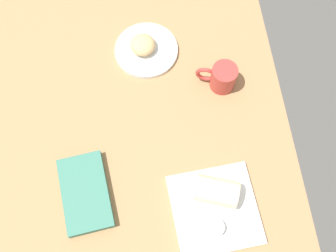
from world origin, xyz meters
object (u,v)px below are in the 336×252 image
Objects in this scene: breakfast_wrap at (217,191)px; book_stack at (85,193)px; scone_pastry at (143,45)px; coffee_mug at (222,77)px; square_plate at (215,210)px; round_plate at (146,50)px; sauce_cup at (216,228)px.

breakfast_wrap is 0.49× the size of book_stack.
scone_pastry is 0.66× the size of coffee_mug.
coffee_mug is (-37.79, 7.94, 3.63)cm from square_plate.
breakfast_wrap is 35.57cm from book_stack.
breakfast_wrap reaches higher than scone_pastry.
breakfast_wrap is (48.01, 14.06, 4.48)cm from round_plate.
breakfast_wrap is 34.55cm from coffee_mug.
breakfast_wrap is at bearing 16.33° from round_plate.
breakfast_wrap is at bearing 170.51° from sauce_cup.
scone_pastry is (-0.18, -0.99, 2.96)cm from round_plate.
sauce_cup reaches higher than book_stack.
round_plate is 48.34cm from book_stack.
book_stack is (-4.49, -35.08, -3.73)cm from breakfast_wrap.
scone_pastry is 0.35× the size of square_plate.
book_stack is at bearing -103.89° from square_plate.
scone_pastry is 54.23cm from square_plate.
square_plate is 2.03× the size of breakfast_wrap.
sauce_cup is 0.38× the size of coffee_mug.
round_plate is at bearing -167.59° from sauce_cup.
book_stack reaches higher than round_plate.
breakfast_wrap is at bearing 82.70° from book_stack.
sauce_cup is 36.23cm from book_stack.
coffee_mug reaches higher than scone_pastry.
book_stack is at bearing -25.78° from round_plate.
round_plate is at bearing -123.74° from coffee_mug.
round_plate is 3.12cm from scone_pastry.
round_plate is at bearing -165.57° from square_plate.
book_stack is at bearing -55.34° from coffee_mug.
coffee_mug is at bearing 57.12° from scone_pastry.
coffee_mug reaches higher than square_plate.
scone_pastry is at bearing -122.88° from coffee_mug.
round_plate is 1.78× the size of breakfast_wrap.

